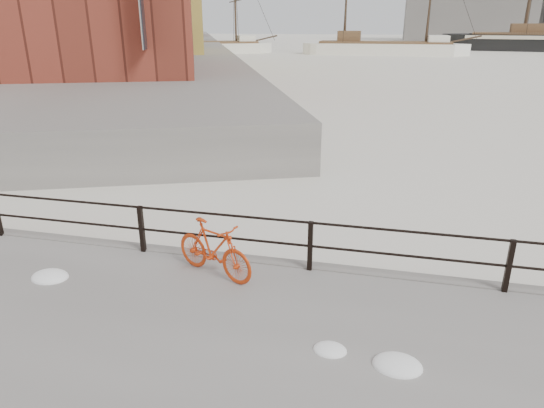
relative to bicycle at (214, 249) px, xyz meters
The scene contains 9 objects.
ground 2.08m from the bicycle, 24.33° to the left, with size 400.00×400.00×0.00m, color white.
far_quay 82.23m from the bicycle, 117.75° to the left, with size 24.00×150.00×1.80m, color gray.
guardrail 1.82m from the bicycle, 20.02° to the left, with size 28.00×0.10×1.00m, color black, non-canonical shape.
bicycle is the anchor object (origin of this frame).
schooner_mid 73.02m from the bicycle, 88.68° to the left, with size 27.12×11.47×19.67m, color white, non-canonical shape.
schooner_left 74.82m from the bicycle, 111.06° to the left, with size 24.01×10.91×18.28m, color white, non-canonical shape.
workboat_near 34.13m from the bicycle, 128.69° to the left, with size 12.63×4.21×7.00m, color black, non-canonical shape.
workboat_far 59.46m from the bicycle, 123.71° to the left, with size 10.97×3.79×7.00m, color black, non-canonical shape.
industrial_west 142.67m from the bicycle, 81.23° to the left, with size 32.00×18.00×18.00m, color gray.
Camera 1 is at (1.21, -8.41, 4.84)m, focal length 32.00 mm.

